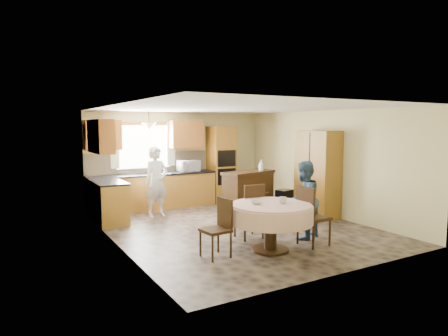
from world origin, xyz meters
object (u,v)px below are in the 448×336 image
(oven_tower, at_px, (221,164))
(person_dining, at_px, (304,200))
(dining_table, at_px, (271,214))
(sideboard, at_px, (248,194))
(chair_left, at_px, (219,225))
(chair_right, at_px, (310,213))
(person_sink, at_px, (156,182))
(chair_back, at_px, (251,209))
(cupboard, at_px, (317,174))

(oven_tower, bearing_deg, person_dining, -96.56)
(oven_tower, distance_m, dining_table, 4.56)
(sideboard, distance_m, chair_left, 3.31)
(chair_right, height_order, person_sink, person_sink)
(dining_table, distance_m, chair_right, 0.79)
(chair_back, distance_m, person_sink, 2.83)
(cupboard, xyz_separation_m, chair_back, (-2.42, -0.83, -0.43))
(cupboard, bearing_deg, dining_table, -147.75)
(oven_tower, xyz_separation_m, person_dining, (-0.46, -3.99, -0.32))
(oven_tower, xyz_separation_m, sideboard, (-0.17, -1.65, -0.57))
(chair_back, bearing_deg, oven_tower, -107.43)
(dining_table, bearing_deg, cupboard, 32.25)
(person_dining, bearing_deg, chair_right, 45.63)
(sideboard, distance_m, chair_right, 2.83)
(sideboard, relative_size, person_dining, 0.92)
(chair_back, bearing_deg, person_sink, -68.40)
(cupboard, relative_size, chair_back, 1.92)
(chair_left, bearing_deg, sideboard, 132.76)
(oven_tower, distance_m, chair_back, 3.82)
(sideboard, relative_size, chair_right, 1.28)
(oven_tower, bearing_deg, chair_left, -119.72)
(oven_tower, xyz_separation_m, dining_table, (-1.46, -4.30, -0.42))
(sideboard, bearing_deg, oven_tower, 69.83)
(person_dining, bearing_deg, person_sink, -78.23)
(chair_left, bearing_deg, dining_table, 73.08)
(dining_table, height_order, chair_left, chair_left)
(chair_back, bearing_deg, cupboard, -157.64)
(person_sink, bearing_deg, oven_tower, 10.48)
(dining_table, bearing_deg, person_sink, 102.66)
(dining_table, bearing_deg, chair_left, 168.87)
(cupboard, xyz_separation_m, person_dining, (-1.53, -1.28, -0.27))
(oven_tower, bearing_deg, sideboard, -95.74)
(sideboard, height_order, dining_table, sideboard)
(sideboard, distance_m, cupboard, 1.71)
(dining_table, bearing_deg, chair_right, -8.66)
(chair_left, bearing_deg, person_dining, 88.21)
(person_dining, bearing_deg, cupboard, -157.68)
(oven_tower, relative_size, cupboard, 1.05)
(cupboard, distance_m, chair_left, 3.74)
(sideboard, height_order, person_sink, person_sink)
(chair_back, height_order, chair_right, chair_right)
(person_sink, bearing_deg, sideboard, -31.47)
(sideboard, relative_size, dining_table, 0.96)
(cupboard, bearing_deg, sideboard, 139.23)
(person_sink, bearing_deg, cupboard, -39.94)
(oven_tower, distance_m, chair_right, 4.50)
(chair_right, relative_size, person_sink, 0.65)
(sideboard, height_order, person_dining, person_dining)
(dining_table, relative_size, chair_back, 1.35)
(cupboard, bearing_deg, person_sink, 150.72)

